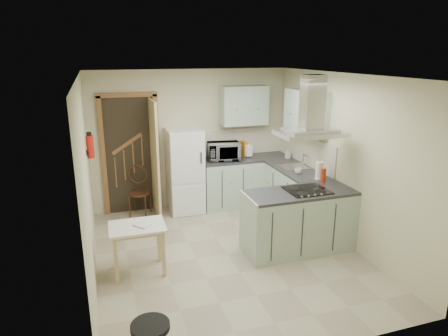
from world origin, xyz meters
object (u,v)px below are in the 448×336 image
object	(u,v)px
fridge	(185,171)
microwave	(224,151)
drop_leaf_table	(139,249)
peninsula	(299,221)
extractor_hood	(310,134)
bentwood_chair	(140,193)

from	to	relation	value
fridge	microwave	world-z (taller)	fridge
fridge	drop_leaf_table	distance (m)	2.21
microwave	fridge	bearing A→B (deg)	-172.93
peninsula	extractor_hood	distance (m)	1.27
extractor_hood	bentwood_chair	size ratio (longest dim) A/B	1.12
extractor_hood	microwave	world-z (taller)	extractor_hood
bentwood_chair	microwave	distance (m)	1.67
extractor_hood	drop_leaf_table	size ratio (longest dim) A/B	1.28
fridge	microwave	distance (m)	0.78
extractor_hood	microwave	xyz separation A→B (m)	(-0.60, 1.96, -0.66)
drop_leaf_table	bentwood_chair	xyz separation A→B (m)	(0.24, 1.94, 0.07)
extractor_hood	drop_leaf_table	world-z (taller)	extractor_hood
peninsula	drop_leaf_table	xyz separation A→B (m)	(-2.27, 0.08, -0.12)
peninsula	microwave	bearing A→B (deg)	104.38
fridge	drop_leaf_table	bearing A→B (deg)	-118.88
fridge	peninsula	xyz separation A→B (m)	(1.22, -1.98, -0.30)
fridge	bentwood_chair	xyz separation A→B (m)	(-0.81, 0.04, -0.35)
peninsula	fridge	bearing A→B (deg)	121.74
fridge	microwave	size ratio (longest dim) A/B	2.64
fridge	drop_leaf_table	world-z (taller)	fridge
drop_leaf_table	bentwood_chair	distance (m)	1.96
drop_leaf_table	microwave	world-z (taller)	microwave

